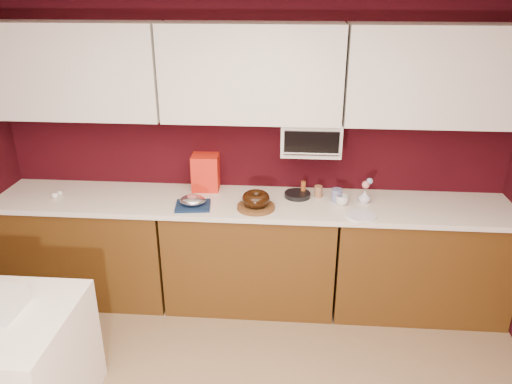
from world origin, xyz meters
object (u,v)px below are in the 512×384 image
at_px(coffee_mug, 342,199).
at_px(flower_vase, 365,196).
at_px(blue_jar, 337,195).
at_px(bundt_cake, 256,199).
at_px(foil_ham_nest, 193,200).
at_px(pandoro_box, 206,172).
at_px(toaster_oven, 311,137).

xyz_separation_m(coffee_mug, flower_vase, (0.17, 0.05, 0.01)).
height_order(blue_jar, flower_vase, flower_vase).
height_order(bundt_cake, foil_ham_nest, bundt_cake).
height_order(coffee_mug, blue_jar, blue_jar).
bearing_deg(foil_ham_nest, coffee_mug, 6.63).
distance_m(pandoro_box, blue_jar, 1.06).
bearing_deg(coffee_mug, toaster_oven, 144.52).
bearing_deg(pandoro_box, coffee_mug, -14.38).
bearing_deg(foil_ham_nest, pandoro_box, 83.69).
height_order(foil_ham_nest, flower_vase, flower_vase).
xyz_separation_m(bundt_cake, foil_ham_nest, (-0.47, -0.01, -0.03)).
bearing_deg(toaster_oven, blue_jar, -28.89).
bearing_deg(bundt_cake, coffee_mug, 10.79).
relative_size(pandoro_box, coffee_mug, 3.18).
bearing_deg(pandoro_box, flower_vase, -10.42).
bearing_deg(coffee_mug, bundt_cake, -169.21).
relative_size(coffee_mug, flower_vase, 0.83).
bearing_deg(flower_vase, foil_ham_nest, -171.99).
distance_m(toaster_oven, pandoro_box, 0.90).
height_order(toaster_oven, bundt_cake, toaster_oven).
bearing_deg(flower_vase, blue_jar, 178.17).
xyz_separation_m(toaster_oven, bundt_cake, (-0.40, -0.30, -0.39)).
distance_m(toaster_oven, foil_ham_nest, 1.01).
relative_size(foil_ham_nest, blue_jar, 1.89).
distance_m(bundt_cake, pandoro_box, 0.56).
bearing_deg(bundt_cake, foil_ham_nest, -179.11).
distance_m(bundt_cake, coffee_mug, 0.66).
distance_m(toaster_oven, bundt_cake, 0.63).
bearing_deg(blue_jar, bundt_cake, -163.45).
bearing_deg(flower_vase, pandoro_box, 171.87).
height_order(toaster_oven, pandoro_box, toaster_oven).
distance_m(foil_ham_nest, coffee_mug, 1.13).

